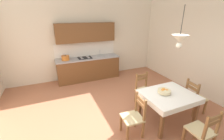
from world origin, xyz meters
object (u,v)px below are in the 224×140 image
at_px(dining_chair_window_side, 194,97).
at_px(dining_chair_kitchen_side, 144,90).
at_px(dining_chair_camera_side, 202,131).
at_px(pendant_lamp, 180,39).
at_px(dining_chair_tv_side, 134,117).
at_px(dining_table, 168,99).
at_px(fruit_bowl, 164,91).
at_px(kitchen_cabinetry, 88,58).

bearing_deg(dining_chair_window_side, dining_chair_kitchen_side, 138.07).
bearing_deg(dining_chair_camera_side, pendant_lamp, 95.69).
relative_size(dining_chair_camera_side, dining_chair_tv_side, 1.00).
xyz_separation_m(dining_table, dining_chair_tv_side, (-0.97, -0.06, -0.18)).
height_order(dining_chair_camera_side, dining_chair_window_side, same).
bearing_deg(dining_chair_tv_side, fruit_bowl, 8.31).
bearing_deg(fruit_bowl, dining_chair_tv_side, -171.69).
relative_size(dining_table, dining_chair_window_side, 1.30).
xyz_separation_m(kitchen_cabinetry, dining_table, (1.09, -3.31, -0.24)).
xyz_separation_m(dining_chair_kitchen_side, pendant_lamp, (-0.01, -1.02, 1.62)).
bearing_deg(kitchen_cabinetry, dining_table, -71.81).
bearing_deg(fruit_bowl, dining_chair_camera_side, -84.64).
bearing_deg(dining_table, dining_chair_kitchen_side, 94.29).
xyz_separation_m(dining_chair_tv_side, fruit_bowl, (0.88, 0.13, 0.37)).
distance_m(dining_chair_kitchen_side, pendant_lamp, 1.91).
bearing_deg(dining_chair_kitchen_side, dining_chair_tv_side, -133.72).
bearing_deg(fruit_bowl, dining_table, -35.76).
relative_size(dining_table, dining_chair_camera_side, 1.30).
xyz_separation_m(dining_chair_window_side, pendant_lamp, (-1.00, -0.13, 1.62)).
relative_size(dining_chair_kitchen_side, dining_chair_window_side, 1.00).
distance_m(kitchen_cabinetry, dining_chair_kitchen_side, 2.67).
height_order(dining_chair_window_side, dining_chair_tv_side, same).
bearing_deg(fruit_bowl, dining_chair_window_side, -3.93).
distance_m(dining_chair_kitchen_side, dining_chair_tv_side, 1.31).
distance_m(dining_table, dining_chair_camera_side, 0.95).
xyz_separation_m(fruit_bowl, pendant_lamp, (0.01, -0.20, 1.24)).
height_order(dining_chair_kitchen_side, dining_chair_window_side, same).
relative_size(kitchen_cabinetry, dining_table, 2.03).
bearing_deg(dining_chair_camera_side, dining_chair_window_side, 45.46).
bearing_deg(kitchen_cabinetry, dining_chair_kitchen_side, -67.18).
height_order(dining_chair_window_side, pendant_lamp, pendant_lamp).
bearing_deg(dining_table, dining_chair_tv_side, -176.34).
relative_size(kitchen_cabinetry, fruit_bowl, 8.18).
xyz_separation_m(kitchen_cabinetry, dining_chair_kitchen_side, (1.02, -2.43, -0.41)).
bearing_deg(dining_chair_kitchen_side, dining_chair_camera_side, -87.85).
xyz_separation_m(dining_chair_camera_side, dining_chair_tv_side, (-0.97, 0.87, 0.00)).
bearing_deg(pendant_lamp, dining_chair_window_side, 7.49).
relative_size(dining_table, dining_chair_kitchen_side, 1.30).
xyz_separation_m(kitchen_cabinetry, fruit_bowl, (1.00, -3.24, -0.04)).
bearing_deg(dining_table, kitchen_cabinetry, 108.19).
relative_size(dining_chair_tv_side, pendant_lamp, 1.16).
distance_m(dining_table, dining_chair_window_side, 0.94).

